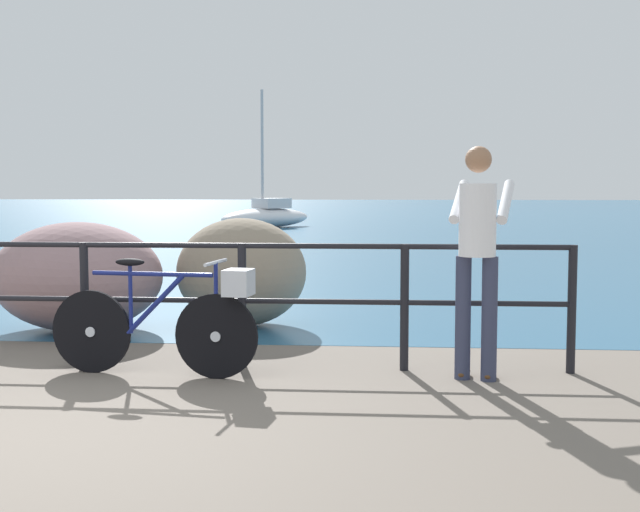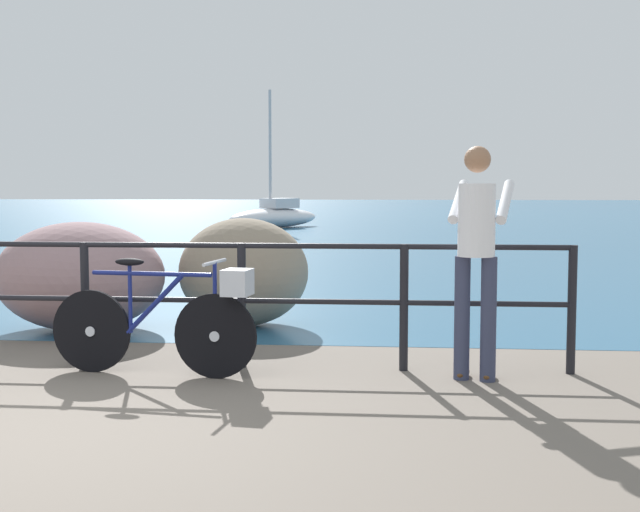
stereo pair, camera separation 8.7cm
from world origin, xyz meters
name	(u,v)px [view 2 (the right image)]	position (x,y,z in m)	size (l,w,h in m)	color
ground_plane	(309,239)	(0.00, 20.00, -0.05)	(120.00, 120.00, 0.10)	#6B6056
sea_surface	(356,211)	(0.00, 48.11, 0.00)	(120.00, 90.00, 0.01)	#285B7F
promenade_railing	(85,289)	(0.00, 2.12, 0.63)	(7.97, 0.07, 1.02)	black
bicycle	(170,317)	(0.82, 1.75, 0.46)	(1.69, 0.48, 0.92)	black
person_at_railing	(477,251)	(3.17, 1.84, 0.99)	(0.55, 0.68, 1.78)	#333851
breakwater_boulder_main	(243,272)	(0.95, 4.19, 0.57)	(1.38, 1.17, 1.15)	gray
breakwater_boulder_left	(80,276)	(-0.67, 3.75, 0.56)	(1.74, 1.46, 1.12)	gray
sailboat	(275,216)	(-1.84, 25.52, 0.42)	(3.52, 4.38, 4.90)	white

